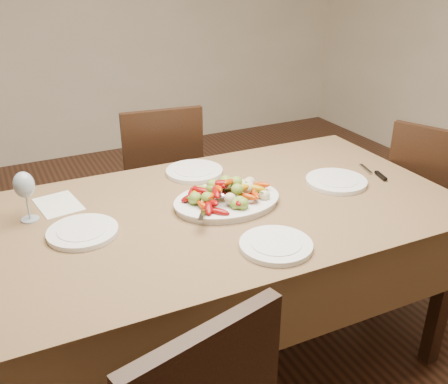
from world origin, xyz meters
name	(u,v)px	position (x,y,z in m)	size (l,w,h in m)	color
floor	(261,366)	(0.00, 0.00, 0.00)	(6.00, 6.00, 0.00)	#361C10
dining_table	(224,286)	(-0.12, 0.14, 0.38)	(1.84, 1.04, 0.76)	brown
chair_far	(158,182)	(-0.07, 1.08, 0.47)	(0.42, 0.42, 0.95)	black
chair_right	(437,210)	(1.09, 0.12, 0.47)	(0.42, 0.42, 0.95)	black
serving_platter	(227,202)	(-0.10, 0.14, 0.77)	(0.42, 0.31, 0.02)	white
roasted_vegetables	(227,189)	(-0.10, 0.14, 0.83)	(0.34, 0.23, 0.09)	maroon
serving_spoon	(216,201)	(-0.17, 0.11, 0.81)	(0.28, 0.06, 0.03)	#9EA0A8
plate_left	(83,232)	(-0.66, 0.17, 0.77)	(0.25, 0.25, 0.02)	white
plate_right	(336,181)	(0.42, 0.12, 0.77)	(0.26, 0.26, 0.02)	white
plate_far	(194,172)	(-0.09, 0.49, 0.77)	(0.26, 0.26, 0.02)	white
plate_near	(276,245)	(-0.10, -0.21, 0.77)	(0.25, 0.25, 0.02)	white
wine_glass	(26,195)	(-0.81, 0.36, 0.86)	(0.08, 0.08, 0.20)	#8C99A5
menu_card	(58,204)	(-0.70, 0.44, 0.76)	(0.15, 0.21, 0.00)	silver
table_knife	(374,173)	(0.63, 0.13, 0.76)	(0.02, 0.20, 0.01)	#9EA0A8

